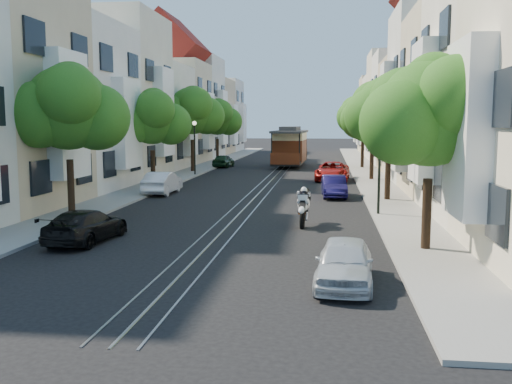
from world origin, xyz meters
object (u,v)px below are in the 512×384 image
(tree_w_d, at_px, (218,118))
(lamp_east, at_px, (380,153))
(parked_car_e_mid, at_px, (334,186))
(tree_e_b, at_px, (391,112))
(tree_e_c, at_px, (374,117))
(tree_w_c, at_px, (193,112))
(parked_car_w_near, at_px, (86,226))
(cable_car, at_px, (290,145))
(parked_car_e_far, at_px, (332,171))
(tree_e_d, at_px, (364,115))
(sportbike_rider, at_px, (303,204))
(parked_car_w_far, at_px, (224,161))
(parked_car_w_mid, at_px, (162,183))
(lamp_west, at_px, (195,140))
(tree_w_a, at_px, (69,110))
(tree_e_a, at_px, (432,116))
(parked_car_e_near, at_px, (344,262))
(tree_w_b, at_px, (153,119))

(tree_w_d, relative_size, lamp_east, 1.57)
(lamp_east, xyz_separation_m, parked_car_e_mid, (-1.90, 6.44, -2.24))
(parked_car_e_mid, bearing_deg, tree_e_b, -29.96)
(tree_e_c, bearing_deg, parked_car_e_mid, -106.69)
(tree_w_c, distance_m, parked_car_w_near, 28.36)
(tree_w_d, relative_size, cable_car, 0.72)
(parked_car_e_far, distance_m, parked_car_w_near, 24.12)
(tree_e_d, xyz_separation_m, sportbike_rider, (-4.20, -29.73, -3.98))
(tree_e_d, height_order, lamp_east, tree_e_d)
(tree_w_d, bearing_deg, cable_car, -23.70)
(tree_e_d, xyz_separation_m, tree_w_d, (-14.40, 5.00, -0.27))
(lamp_east, distance_m, parked_car_w_far, 29.33)
(tree_e_b, xyz_separation_m, sportbike_rider, (-4.20, -7.73, -3.85))
(tree_e_d, xyz_separation_m, parked_car_w_mid, (-12.86, -20.34, -4.21))
(tree_w_d, height_order, lamp_west, tree_w_d)
(tree_e_b, bearing_deg, lamp_east, -100.93)
(tree_w_a, height_order, parked_car_w_near, tree_w_a)
(tree_w_c, relative_size, lamp_east, 1.71)
(lamp_east, bearing_deg, tree_w_d, 112.80)
(tree_e_c, distance_m, lamp_west, 13.82)
(lamp_west, bearing_deg, tree_w_d, 93.44)
(tree_w_c, bearing_deg, tree_e_a, -62.78)
(tree_e_c, height_order, parked_car_w_far, tree_e_c)
(parked_car_e_mid, bearing_deg, parked_car_e_far, 87.10)
(parked_car_e_mid, bearing_deg, parked_car_w_far, 113.36)
(tree_w_c, relative_size, sportbike_rider, 3.17)
(sportbike_rider, bearing_deg, tree_e_c, 79.29)
(tree_e_d, bearing_deg, parked_car_w_mid, -122.31)
(tree_e_c, bearing_deg, parked_car_w_near, -117.01)
(parked_car_w_far, bearing_deg, parked_car_e_mid, 121.51)
(tree_e_b, relative_size, sportbike_rider, 2.98)
(tree_e_b, height_order, parked_car_e_near, tree_e_b)
(sportbike_rider, bearing_deg, parked_car_e_mid, 83.64)
(parked_car_e_near, bearing_deg, tree_w_c, 113.46)
(tree_w_d, xyz_separation_m, parked_car_w_far, (1.54, -5.27, -3.99))
(tree_w_c, distance_m, parked_car_e_far, 13.48)
(tree_e_a, distance_m, tree_e_c, 23.00)
(tree_e_a, relative_size, parked_car_w_near, 1.56)
(cable_car, height_order, parked_car_w_far, cable_car)
(parked_car_e_near, bearing_deg, parked_car_w_far, 108.50)
(tree_e_d, height_order, cable_car, tree_e_d)
(tree_w_d, distance_m, lamp_east, 34.73)
(tree_e_b, height_order, parked_car_w_far, tree_e_b)
(parked_car_e_near, relative_size, parked_car_w_mid, 0.90)
(tree_e_c, distance_m, lamp_east, 16.10)
(sportbike_rider, relative_size, parked_car_e_mid, 0.61)
(tree_w_b, relative_size, lamp_west, 1.51)
(tree_e_a, distance_m, tree_w_b, 22.28)
(lamp_east, xyz_separation_m, lamp_west, (-12.60, 18.00, 0.00))
(tree_w_a, bearing_deg, lamp_west, 87.60)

